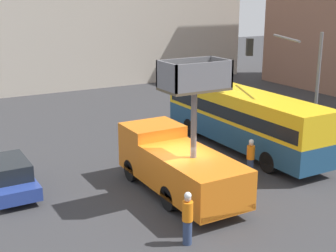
{
  "coord_description": "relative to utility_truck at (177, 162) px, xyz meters",
  "views": [
    {
      "loc": [
        -9.36,
        -15.8,
        8.37
      ],
      "look_at": [
        0.31,
        1.17,
        2.85
      ],
      "focal_mm": 50.0,
      "sensor_mm": 36.0,
      "label": 1
    }
  ],
  "objects": [
    {
      "name": "ground_plane",
      "position": [
        -0.31,
        -0.36,
        -1.45
      ],
      "size": [
        120.0,
        120.0,
        0.0
      ],
      "primitive_type": "plane",
      "color": "#333335"
    },
    {
      "name": "utility_truck",
      "position": [
        0.0,
        0.0,
        0.0
      ],
      "size": [
        2.55,
        7.06,
        5.95
      ],
      "color": "orange",
      "rests_on": "ground_plane"
    },
    {
      "name": "city_bus",
      "position": [
        6.19,
        3.47,
        0.47
      ],
      "size": [
        2.5,
        11.47,
        3.26
      ],
      "rotation": [
        0.0,
        0.0,
        1.43
      ],
      "color": "navy",
      "rests_on": "ground_plane"
    },
    {
      "name": "traffic_light_pole",
      "position": [
        8.67,
        2.26,
        2.92
      ],
      "size": [
        3.86,
        3.61,
        6.42
      ],
      "color": "slate",
      "rests_on": "ground_plane"
    },
    {
      "name": "road_worker_near_truck",
      "position": [
        -1.9,
        -3.87,
        -0.46
      ],
      "size": [
        0.38,
        0.38,
        1.95
      ],
      "rotation": [
        0.0,
        0.0,
        1.66
      ],
      "color": "navy",
      "rests_on": "ground_plane"
    },
    {
      "name": "road_worker_directing",
      "position": [
        4.1,
        0.08,
        -0.55
      ],
      "size": [
        0.38,
        0.38,
        1.8
      ],
      "rotation": [
        0.0,
        0.0,
        4.97
      ],
      "color": "navy",
      "rests_on": "ground_plane"
    },
    {
      "name": "parked_car_curbside",
      "position": [
        -6.3,
        3.75,
        -0.68
      ],
      "size": [
        1.74,
        4.62,
        1.53
      ],
      "color": "navy",
      "rests_on": "ground_plane"
    }
  ]
}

